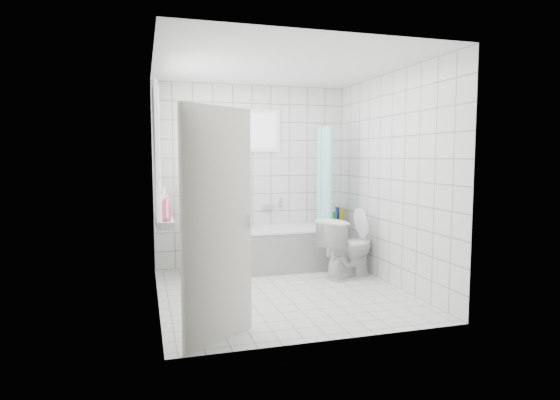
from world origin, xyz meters
name	(u,v)px	position (x,y,z in m)	size (l,w,h in m)	color
ground	(282,292)	(0.00, 0.00, 0.00)	(3.00, 3.00, 0.00)	white
ceiling	(282,65)	(0.00, 0.00, 2.60)	(3.00, 3.00, 0.00)	white
wall_back	(252,176)	(0.00, 1.50, 1.30)	(2.80, 0.02, 2.60)	white
wall_front	(333,190)	(0.00, -1.50, 1.30)	(2.80, 0.02, 2.60)	white
wall_left	(155,183)	(-1.40, 0.00, 1.30)	(0.02, 3.00, 2.60)	white
wall_right	(391,180)	(1.40, 0.00, 1.30)	(0.02, 3.00, 2.60)	white
window_left	(158,155)	(-1.35, 0.30, 1.60)	(0.01, 0.90, 1.40)	white
window_back	(260,131)	(0.10, 1.46, 1.95)	(0.50, 0.01, 0.50)	white
window_sill	(164,220)	(-1.31, 0.30, 0.86)	(0.18, 1.02, 0.08)	white
door	(218,226)	(-0.93, -1.24, 1.00)	(0.04, 0.80, 2.00)	silver
bathtub	(268,249)	(0.13, 1.12, 0.29)	(1.74, 0.77, 0.58)	white
partition_wall	(200,219)	(-0.81, 1.07, 0.75)	(0.15, 0.85, 1.50)	white
tiled_ledge	(336,243)	(1.27, 1.38, 0.28)	(0.40, 0.24, 0.55)	white
toilet	(348,247)	(1.03, 0.42, 0.39)	(0.44, 0.77, 0.79)	white
curtain_rod	(323,127)	(0.94, 1.10, 2.00)	(0.02, 0.02, 0.80)	silver
shower_curtain	(326,191)	(0.94, 0.97, 1.10)	(0.14, 0.48, 1.78)	#4CD8DF
tub_faucet	(268,207)	(0.23, 1.46, 0.85)	(0.18, 0.06, 0.06)	silver
sill_bottles	(165,205)	(-1.30, 0.25, 1.04)	(0.16, 0.83, 0.33)	silver
ledge_bottles	(337,217)	(1.27, 1.34, 0.67)	(0.19, 0.19, 0.28)	yellow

